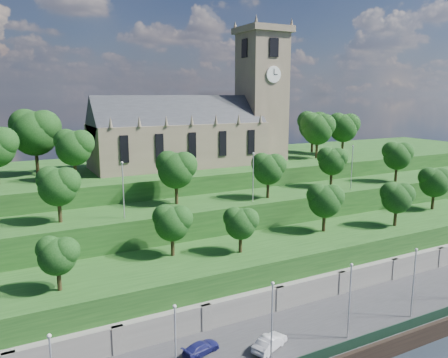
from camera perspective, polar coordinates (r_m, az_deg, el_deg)
promenade at (r=56.54m, az=14.75°, el=-18.18°), size 160.00×12.00×2.00m
quay_wall at (r=52.85m, az=19.45°, el=-20.57°), size 160.00×0.50×2.20m
fence at (r=52.47m, az=19.01°, el=-18.88°), size 160.00×0.10×1.20m
retaining_wall at (r=59.85m, az=10.87°, el=-14.67°), size 160.00×2.10×5.00m
embankment_lower at (r=63.63m, az=7.50°, el=-11.48°), size 160.00×12.00×8.00m
embankment_upper at (r=71.63m, az=2.46°, el=-7.09°), size 160.00×10.00×12.00m
hilltop at (r=89.34m, az=-4.27°, el=-2.45°), size 160.00×32.00×15.00m
church at (r=83.75m, az=-2.82°, el=7.07°), size 38.60×12.35×27.60m
trees_lower at (r=65.08m, az=12.39°, el=-3.08°), size 68.69×8.86×7.60m
trees_upper at (r=69.67m, az=4.61°, el=1.77°), size 65.53×8.24×8.07m
trees_hilltop at (r=82.87m, az=-2.70°, el=6.34°), size 75.54×15.88×10.93m
lamp_posts_promenade at (r=50.36m, az=16.10°, el=-14.45°), size 60.36×0.36×8.66m
lamp_posts_upper at (r=66.57m, az=3.82°, el=0.77°), size 40.36×0.36×7.66m
car_middle at (r=48.90m, az=5.99°, el=-20.47°), size 4.80×3.27×1.50m
car_right at (r=48.15m, az=-3.01°, el=-21.15°), size 4.52×2.81×1.22m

